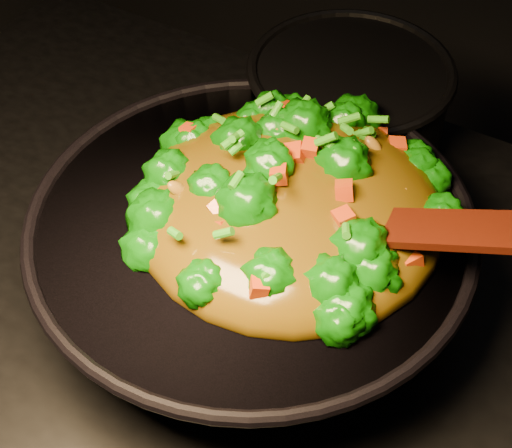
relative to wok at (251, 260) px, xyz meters
The scene contains 4 objects.
wok is the anchor object (origin of this frame).
stir_fry 0.13m from the wok, 43.66° to the left, with size 0.32×0.32×0.11m, color #0E5F06, non-canonical shape.
spatula 0.21m from the wok, ahead, with size 0.32×0.05×0.01m, color black.
back_pot 0.28m from the wok, 93.73° to the left, with size 0.25×0.25×0.14m, color black.
Camera 1 is at (0.31, -0.43, 1.62)m, focal length 55.00 mm.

